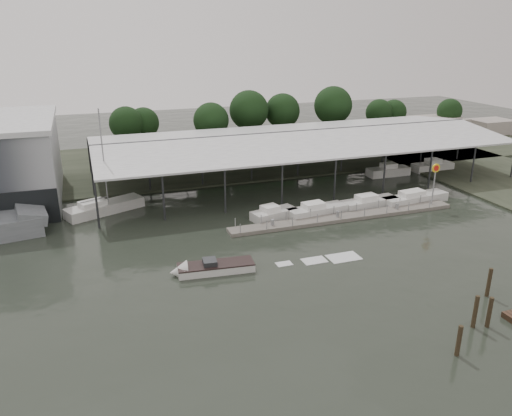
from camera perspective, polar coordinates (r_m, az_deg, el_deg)
name	(u,v)px	position (r m, az deg, el deg)	size (l,w,h in m)	color
ground	(250,277)	(44.61, -0.69, -7.89)	(200.00, 200.00, 0.00)	#242A22
land_strip_far	(168,163)	(83.04, -10.08, 5.09)	(140.00, 30.00, 0.30)	#3B4231
covered_boat_shed	(299,136)	(73.30, 4.91, 8.22)	(58.24, 24.00, 6.96)	white
floating_dock	(345,217)	(58.60, 10.12, -1.04)	(28.00, 2.00, 1.40)	slate
shell_fuel_sign	(435,177)	(64.04, 19.77, 3.39)	(1.10, 0.18, 5.55)	gray
distant_commercial_buildings	(453,127)	(110.62, 21.63, 8.58)	(22.00, 8.00, 4.00)	gray
white_sailboat	(104,208)	(62.18, -17.01, 0.05)	(9.55, 6.06, 12.55)	silver
speedboat_underway	(209,268)	(45.44, -5.39, -6.88)	(18.57, 3.88, 2.00)	silver
moored_cruiser_0	(274,214)	(57.63, 2.01, -0.65)	(5.79, 3.41, 1.70)	silver
moored_cruiser_1	(317,210)	(59.05, 6.93, -0.28)	(7.45, 3.00, 1.70)	silver
moored_cruiser_2	(369,202)	(62.89, 12.80, 0.62)	(7.57, 2.91, 1.70)	silver
moored_cruiser_3	(414,198)	(65.97, 17.65, 1.07)	(9.28, 3.10, 1.70)	silver
mooring_pilings	(502,328)	(39.80, 26.30, -12.17)	(8.11, 10.00, 3.55)	#382D1C
horizon_tree_line	(282,113)	(93.34, 3.03, 10.79)	(69.34, 11.30, 10.73)	black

